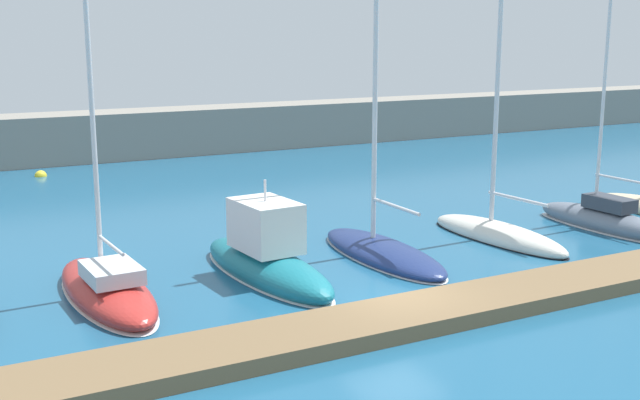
{
  "coord_description": "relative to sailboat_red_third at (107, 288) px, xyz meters",
  "views": [
    {
      "loc": [
        -12.09,
        -17.87,
        7.69
      ],
      "look_at": [
        -0.08,
        4.46,
        2.31
      ],
      "focal_mm": 44.42,
      "sensor_mm": 36.0,
      "label": 1
    }
  ],
  "objects": [
    {
      "name": "ground_plane",
      "position": [
        7.11,
        -4.59,
        -0.36
      ],
      "size": [
        120.0,
        120.0,
        0.0
      ],
      "primitive_type": "plane",
      "color": "#1E567A"
    },
    {
      "name": "dock_pier",
      "position": [
        7.11,
        -5.83,
        -0.14
      ],
      "size": [
        40.83,
        2.32,
        0.44
      ],
      "primitive_type": "cube",
      "color": "brown",
      "rests_on": "ground_plane"
    },
    {
      "name": "breakwater_seawall",
      "position": [
        7.11,
        26.69,
        1.09
      ],
      "size": [
        108.0,
        3.59,
        2.91
      ],
      "primitive_type": "cube",
      "color": "gray",
      "rests_on": "ground_plane"
    },
    {
      "name": "sailboat_red_third",
      "position": [
        0.0,
        0.0,
        0.0
      ],
      "size": [
        2.37,
        7.01,
        11.9
      ],
      "rotation": [
        0.0,
        0.0,
        1.61
      ],
      "color": "#B72D28",
      "rests_on": "ground_plane"
    },
    {
      "name": "motorboat_teal_fourth",
      "position": [
        5.05,
        -0.13,
        0.25
      ],
      "size": [
        2.63,
        7.54,
        3.51
      ],
      "rotation": [
        0.0,
        0.0,
        1.65
      ],
      "color": "#19707F",
      "rests_on": "ground_plane"
    },
    {
      "name": "sailboat_navy_fifth",
      "position": [
        9.52,
        -0.07,
        0.0
      ],
      "size": [
        2.25,
        7.04,
        14.56
      ],
      "rotation": [
        0.0,
        0.0,
        1.56
      ],
      "color": "navy",
      "rests_on": "ground_plane"
    },
    {
      "name": "sailboat_ivory_sixth",
      "position": [
        14.68,
        -0.11,
        -0.06
      ],
      "size": [
        2.18,
        6.83,
        12.41
      ],
      "rotation": [
        0.0,
        0.0,
        1.64
      ],
      "color": "silver",
      "rests_on": "ground_plane"
    },
    {
      "name": "sailboat_slate_seventh",
      "position": [
        19.51,
        -0.78,
        0.05
      ],
      "size": [
        1.78,
        6.41,
        9.95
      ],
      "rotation": [
        0.0,
        0.0,
        1.6
      ],
      "color": "slate",
      "rests_on": "ground_plane"
    },
    {
      "name": "mooring_buoy_yellow",
      "position": [
        1.7,
        22.18,
        -0.36
      ],
      "size": [
        0.65,
        0.65,
        0.65
      ],
      "primitive_type": "sphere",
      "color": "yellow",
      "rests_on": "ground_plane"
    }
  ]
}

